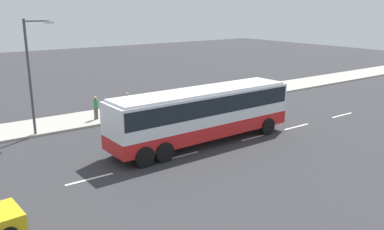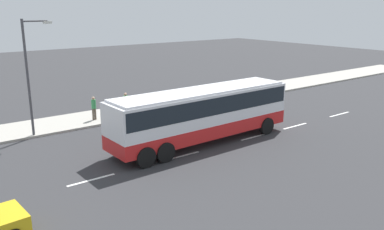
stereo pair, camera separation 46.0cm
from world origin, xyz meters
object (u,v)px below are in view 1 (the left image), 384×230
(pedestrian_at_crossing, at_px, (128,102))
(street_lamp, at_px, (32,70))
(pedestrian_near_curb, at_px, (96,106))
(coach_bus, at_px, (203,110))

(pedestrian_at_crossing, height_order, street_lamp, street_lamp)
(pedestrian_at_crossing, relative_size, street_lamp, 0.24)
(pedestrian_near_curb, xyz_separation_m, pedestrian_at_crossing, (2.40, -0.26, 0.01))
(pedestrian_near_curb, bearing_deg, coach_bus, -159.79)
(pedestrian_at_crossing, xyz_separation_m, street_lamp, (-6.78, -0.78, 3.12))
(coach_bus, distance_m, street_lamp, 10.79)
(street_lamp, bearing_deg, pedestrian_at_crossing, 6.58)
(pedestrian_near_curb, height_order, pedestrian_at_crossing, pedestrian_at_crossing)
(pedestrian_near_curb, relative_size, pedestrian_at_crossing, 0.99)
(pedestrian_near_curb, height_order, street_lamp, street_lamp)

